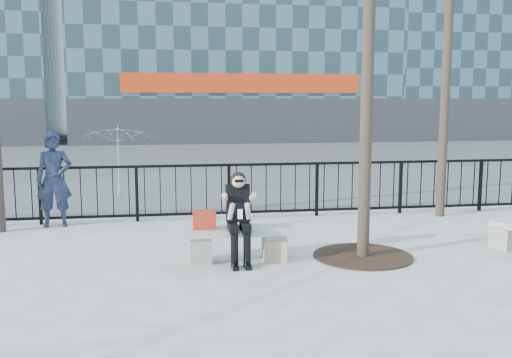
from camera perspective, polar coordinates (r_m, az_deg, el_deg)
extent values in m
plane|color=gray|center=(8.54, -1.84, -8.13)|extent=(120.00, 120.00, 0.00)
cube|color=#474747|center=(23.29, -6.40, 2.12)|extent=(60.00, 23.00, 0.01)
cube|color=black|center=(11.26, -3.75, 1.40)|extent=(14.00, 0.05, 0.05)
cube|color=black|center=(11.41, -3.70, -3.40)|extent=(14.00, 0.05, 0.05)
cube|color=#2D2D30|center=(30.39, -1.34, 5.79)|extent=(18.00, 0.08, 2.40)
cube|color=#AB2A0B|center=(30.32, -1.33, 9.57)|extent=(12.60, 0.12, 1.00)
cylinder|color=black|center=(8.66, 11.29, 17.00)|extent=(0.18, 0.18, 7.50)
cylinder|color=black|center=(12.12, 18.62, 12.93)|extent=(0.18, 0.18, 7.00)
cylinder|color=black|center=(8.87, 10.63, -7.57)|extent=(1.50, 1.50, 0.02)
cube|color=gray|center=(8.44, -5.58, -6.95)|extent=(0.32, 0.38, 0.40)
cube|color=gray|center=(8.57, 1.83, -6.69)|extent=(0.32, 0.38, 0.40)
cube|color=gray|center=(8.43, -1.85, -5.22)|extent=(1.65, 0.46, 0.09)
cube|color=gray|center=(9.97, 23.60, -5.29)|extent=(0.31, 0.37, 0.39)
cube|color=#A62614|center=(8.36, -5.17, -4.08)|extent=(0.35, 0.19, 0.27)
cube|color=#C8B08D|center=(8.41, 2.03, -7.25)|extent=(0.36, 0.21, 0.32)
imported|color=black|center=(11.24, -19.54, -0.06)|extent=(0.68, 0.48, 1.77)
imported|color=gold|center=(14.02, -13.60, 1.68)|extent=(2.06, 2.09, 1.76)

